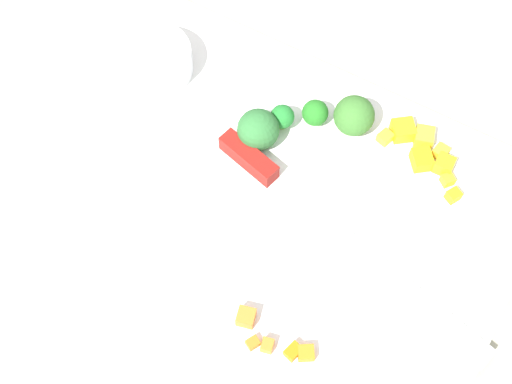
% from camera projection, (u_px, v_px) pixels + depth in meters
% --- Properties ---
extents(ground_plane, '(4.00, 4.00, 0.00)m').
position_uv_depth(ground_plane, '(256.00, 202.00, 0.72)').
color(ground_plane, '#9D9A83').
extents(cutting_board, '(0.52, 0.37, 0.01)m').
position_uv_depth(cutting_board, '(256.00, 199.00, 0.71)').
color(cutting_board, white).
rests_on(cutting_board, ground_plane).
extents(prep_bowl, '(0.09, 0.09, 0.03)m').
position_uv_depth(prep_bowl, '(153.00, 61.00, 0.77)').
color(prep_bowl, white).
rests_on(prep_bowl, cutting_board).
extents(chef_knife, '(0.33, 0.10, 0.02)m').
position_uv_depth(chef_knife, '(300.00, 202.00, 0.70)').
color(chef_knife, silver).
rests_on(chef_knife, cutting_board).
extents(carrot_dice_0, '(0.01, 0.02, 0.01)m').
position_uv_depth(carrot_dice_0, '(293.00, 351.00, 0.63)').
color(carrot_dice_0, orange).
rests_on(carrot_dice_0, cutting_board).
extents(carrot_dice_1, '(0.01, 0.01, 0.01)m').
position_uv_depth(carrot_dice_1, '(267.00, 345.00, 0.63)').
color(carrot_dice_1, orange).
rests_on(carrot_dice_1, cutting_board).
extents(carrot_dice_2, '(0.02, 0.02, 0.01)m').
position_uv_depth(carrot_dice_2, '(246.00, 317.00, 0.64)').
color(carrot_dice_2, orange).
rests_on(carrot_dice_2, cutting_board).
extents(carrot_dice_3, '(0.01, 0.01, 0.01)m').
position_uv_depth(carrot_dice_3, '(253.00, 343.00, 0.64)').
color(carrot_dice_3, orange).
rests_on(carrot_dice_3, cutting_board).
extents(carrot_dice_4, '(0.02, 0.02, 0.01)m').
position_uv_depth(carrot_dice_4, '(306.00, 353.00, 0.63)').
color(carrot_dice_4, orange).
rests_on(carrot_dice_4, cutting_board).
extents(pepper_dice_0, '(0.02, 0.02, 0.02)m').
position_uv_depth(pepper_dice_0, '(444.00, 165.00, 0.72)').
color(pepper_dice_0, yellow).
rests_on(pepper_dice_0, cutting_board).
extents(pepper_dice_1, '(0.02, 0.02, 0.01)m').
position_uv_depth(pepper_dice_1, '(453.00, 195.00, 0.70)').
color(pepper_dice_1, yellow).
rests_on(pepper_dice_1, cutting_board).
extents(pepper_dice_2, '(0.02, 0.02, 0.01)m').
position_uv_depth(pepper_dice_2, '(448.00, 180.00, 0.71)').
color(pepper_dice_2, yellow).
rests_on(pepper_dice_2, cutting_board).
extents(pepper_dice_3, '(0.03, 0.03, 0.02)m').
position_uv_depth(pepper_dice_3, '(403.00, 130.00, 0.73)').
color(pepper_dice_3, yellow).
rests_on(pepper_dice_3, cutting_board).
extents(pepper_dice_4, '(0.03, 0.03, 0.02)m').
position_uv_depth(pepper_dice_4, '(422.00, 160.00, 0.72)').
color(pepper_dice_4, yellow).
rests_on(pepper_dice_4, cutting_board).
extents(pepper_dice_5, '(0.02, 0.02, 0.01)m').
position_uv_depth(pepper_dice_5, '(441.00, 152.00, 0.73)').
color(pepper_dice_5, yellow).
rests_on(pepper_dice_5, cutting_board).
extents(pepper_dice_6, '(0.02, 0.02, 0.01)m').
position_uv_depth(pepper_dice_6, '(385.00, 137.00, 0.73)').
color(pepper_dice_6, yellow).
rests_on(pepper_dice_6, cutting_board).
extents(pepper_dice_7, '(0.02, 0.03, 0.02)m').
position_uv_depth(pepper_dice_7, '(424.00, 137.00, 0.73)').
color(pepper_dice_7, yellow).
rests_on(pepper_dice_7, cutting_board).
extents(broccoli_floret_0, '(0.03, 0.03, 0.03)m').
position_uv_depth(broccoli_floret_0, '(315.00, 113.00, 0.73)').
color(broccoli_floret_0, '#8DBB5E').
rests_on(broccoli_floret_0, cutting_board).
extents(broccoli_floret_1, '(0.04, 0.04, 0.04)m').
position_uv_depth(broccoli_floret_1, '(258.00, 130.00, 0.72)').
color(broccoli_floret_1, '#7FAF68').
rests_on(broccoli_floret_1, cutting_board).
extents(broccoli_floret_2, '(0.04, 0.04, 0.05)m').
position_uv_depth(broccoli_floret_2, '(354.00, 116.00, 0.72)').
color(broccoli_floret_2, '#8BB85D').
rests_on(broccoli_floret_2, cutting_board).
extents(broccoli_floret_3, '(0.03, 0.03, 0.03)m').
position_uv_depth(broccoli_floret_3, '(282.00, 117.00, 0.73)').
color(broccoli_floret_3, '#94BF60').
rests_on(broccoli_floret_3, cutting_board).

